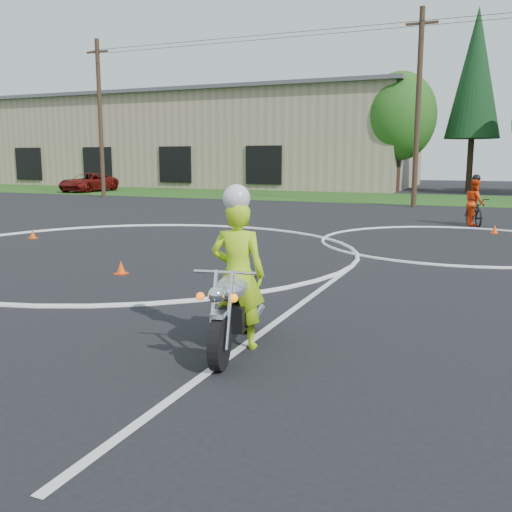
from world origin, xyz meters
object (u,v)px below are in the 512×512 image
at_px(rider_primary_grp, 238,270).
at_px(primary_motorcycle, 234,308).
at_px(rider_second_grp, 474,208).
at_px(pickup_grp, 88,182).

bearing_deg(rider_primary_grp, primary_motorcycle, -96.46).
relative_size(primary_motorcycle, rider_second_grp, 1.05).
bearing_deg(pickup_grp, rider_primary_grp, -49.09).
distance_m(primary_motorcycle, pickup_grp, 38.56).
bearing_deg(rider_second_grp, primary_motorcycle, -115.92).
xyz_separation_m(primary_motorcycle, rider_second_grp, (2.34, 16.45, 0.11)).
relative_size(rider_primary_grp, pickup_grp, 0.43).
bearing_deg(pickup_grp, primary_motorcycle, -49.21).
height_order(rider_primary_grp, rider_second_grp, rider_primary_grp).
distance_m(rider_primary_grp, pickup_grp, 38.45).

